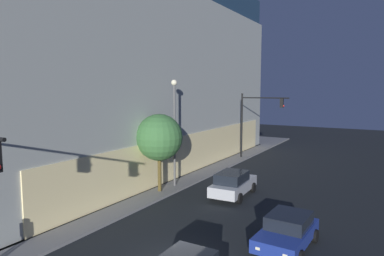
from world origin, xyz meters
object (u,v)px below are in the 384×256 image
Objects in this scene: street_lamp_sidewalk at (174,120)px; sidewalk_tree at (159,137)px; car_silver at (233,183)px; traffic_light_far_corner at (256,115)px; modern_building at (105,72)px; car_blue at (287,231)px.

street_lamp_sidewalk reaches higher than sidewalk_tree.
sidewalk_tree is at bearing 175.44° from street_lamp_sidewalk.
traffic_light_far_corner is at bearing 13.38° from car_silver.
modern_building is 4.57× the size of street_lamp_sidewalk.
street_lamp_sidewalk is at bearing 92.50° from car_silver.
modern_building is 6.57× the size of sidewalk_tree.
street_lamp_sidewalk is at bearing 172.80° from traffic_light_far_corner.
street_lamp_sidewalk is at bearing 60.23° from car_blue.
traffic_light_far_corner is at bearing 24.05° from car_blue.
traffic_light_far_corner is 13.07m from street_lamp_sidewalk.
street_lamp_sidewalk is at bearing -4.56° from sidewalk_tree.
car_blue is at bearing -111.39° from sidewalk_tree.
car_silver is at bearing -105.08° from modern_building.
modern_building is 18.36m from car_silver.
traffic_light_far_corner is 14.82m from sidewalk_tree.
car_blue is at bearing -155.95° from traffic_light_far_corner.
modern_building reaches higher than traffic_light_far_corner.
traffic_light_far_corner is 1.24× the size of sidewalk_tree.
car_blue is at bearing -115.70° from modern_building.
traffic_light_far_corner is 0.86× the size of street_lamp_sidewalk.
sidewalk_tree is at bearing -119.39° from modern_building.
sidewalk_tree reaches higher than car_silver.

